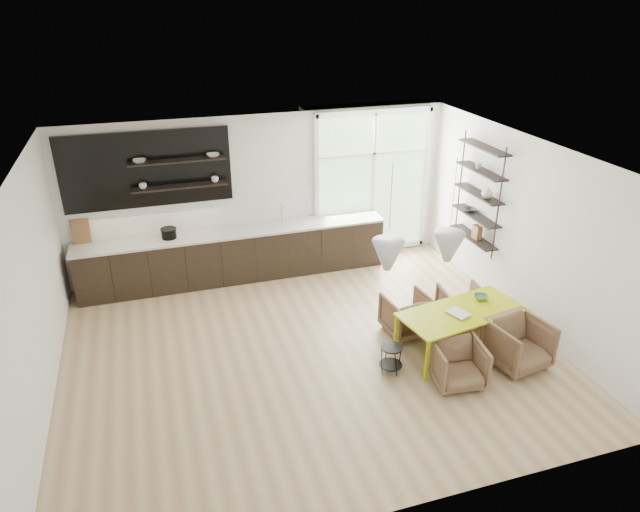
{
  "coord_description": "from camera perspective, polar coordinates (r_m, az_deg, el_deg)",
  "views": [
    {
      "loc": [
        -1.96,
        -6.75,
        4.87
      ],
      "look_at": [
        0.35,
        0.6,
        1.23
      ],
      "focal_mm": 32.0,
      "sensor_mm": 36.0,
      "label": 1
    }
  ],
  "objects": [
    {
      "name": "wire_stool",
      "position": [
        8.05,
        7.13,
        -9.85
      ],
      "size": [
        0.32,
        0.32,
        0.41
      ],
      "rotation": [
        0.0,
        0.0,
        0.07
      ],
      "color": "black",
      "rests_on": "ground"
    },
    {
      "name": "armchair_front_right",
      "position": [
        8.54,
        19.22,
        -8.28
      ],
      "size": [
        0.86,
        0.87,
        0.69
      ],
      "primitive_type": "imported",
      "rotation": [
        0.0,
        0.0,
        0.16
      ],
      "color": "brown",
      "rests_on": "ground"
    },
    {
      "name": "kitchen_run",
      "position": [
        10.43,
        -8.97,
        0.79
      ],
      "size": [
        5.54,
        0.69,
        2.75
      ],
      "color": "black",
      "rests_on": "ground"
    },
    {
      "name": "armchair_back_right",
      "position": [
        9.35,
        13.92,
        -4.77
      ],
      "size": [
        0.71,
        0.72,
        0.6
      ],
      "primitive_type": "imported",
      "rotation": [
        0.0,
        0.0,
        3.03
      ],
      "color": "brown",
      "rests_on": "ground"
    },
    {
      "name": "table_bowl",
      "position": [
        8.82,
        15.78,
        -3.99
      ],
      "size": [
        0.22,
        0.22,
        0.06
      ],
      "primitive_type": "imported",
      "rotation": [
        0.0,
        0.0,
        -0.07
      ],
      "color": "#4E8958",
      "rests_on": "dining_table"
    },
    {
      "name": "room",
      "position": [
        8.92,
        0.43,
        2.84
      ],
      "size": [
        7.02,
        6.01,
        2.91
      ],
      "color": "tan",
      "rests_on": "ground"
    },
    {
      "name": "table_book",
      "position": [
        8.28,
        13.14,
        -5.85
      ],
      "size": [
        0.32,
        0.36,
        0.03
      ],
      "primitive_type": "imported",
      "rotation": [
        0.0,
        0.0,
        0.34
      ],
      "color": "white",
      "rests_on": "dining_table"
    },
    {
      "name": "armchair_back_left",
      "position": [
        8.91,
        8.71,
        -5.79
      ],
      "size": [
        0.72,
        0.74,
        0.63
      ],
      "primitive_type": "imported",
      "rotation": [
        0.0,
        0.0,
        3.23
      ],
      "color": "brown",
      "rests_on": "ground"
    },
    {
      "name": "right_shelving",
      "position": [
        10.07,
        15.6,
        5.71
      ],
      "size": [
        0.26,
        1.22,
        1.9
      ],
      "color": "black",
      "rests_on": "ground"
    },
    {
      "name": "dining_table",
      "position": [
        8.47,
        13.99,
        -5.63
      ],
      "size": [
        1.94,
        1.12,
        0.66
      ],
      "rotation": [
        0.0,
        0.0,
        0.17
      ],
      "color": "#B6C20B",
      "rests_on": "ground"
    },
    {
      "name": "armchair_front_left",
      "position": [
        7.98,
        13.62,
        -10.41
      ],
      "size": [
        0.74,
        0.75,
        0.61
      ],
      "primitive_type": "imported",
      "rotation": [
        0.0,
        0.0,
        -0.13
      ],
      "color": "brown",
      "rests_on": "ground"
    }
  ]
}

